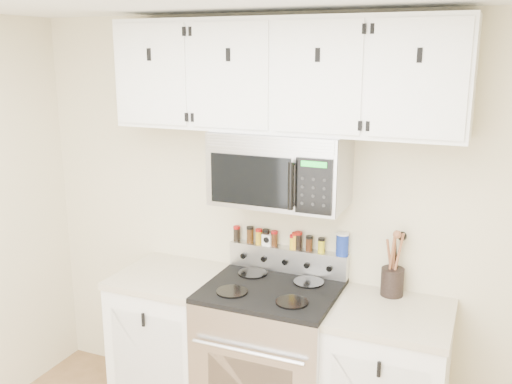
# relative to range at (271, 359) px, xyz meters

# --- Properties ---
(back_wall) EXTENTS (3.50, 0.01, 2.50)m
(back_wall) POSITION_rel_range_xyz_m (0.00, 0.32, 0.76)
(back_wall) COLOR beige
(back_wall) RESTS_ON floor
(range) EXTENTS (0.76, 0.65, 1.10)m
(range) POSITION_rel_range_xyz_m (0.00, 0.00, 0.00)
(range) COLOR #B7B7BA
(range) RESTS_ON floor
(base_cabinet_left) EXTENTS (0.64, 0.62, 0.92)m
(base_cabinet_left) POSITION_rel_range_xyz_m (-0.69, 0.02, -0.03)
(base_cabinet_left) COLOR white
(base_cabinet_left) RESTS_ON floor
(microwave) EXTENTS (0.76, 0.44, 0.42)m
(microwave) POSITION_rel_range_xyz_m (0.00, 0.13, 1.14)
(microwave) COLOR #9E9EA3
(microwave) RESTS_ON back_wall
(upper_cabinets) EXTENTS (2.00, 0.35, 0.62)m
(upper_cabinets) POSITION_rel_range_xyz_m (-0.00, 0.15, 1.66)
(upper_cabinets) COLOR white
(upper_cabinets) RESTS_ON back_wall
(utensil_crock) EXTENTS (0.13, 0.13, 0.38)m
(utensil_crock) POSITION_rel_range_xyz_m (0.65, 0.23, 0.53)
(utensil_crock) COLOR black
(utensil_crock) RESTS_ON base_cabinet_right
(kitchen_timer) EXTENTS (0.07, 0.06, 0.07)m
(kitchen_timer) POSITION_rel_range_xyz_m (-0.13, 0.28, 0.65)
(kitchen_timer) COLOR white
(kitchen_timer) RESTS_ON range
(salt_canister) EXTENTS (0.08, 0.08, 0.14)m
(salt_canister) POSITION_rel_range_xyz_m (0.34, 0.28, 0.68)
(salt_canister) COLOR navy
(salt_canister) RESTS_ON range
(spice_jar_0) EXTENTS (0.04, 0.04, 0.10)m
(spice_jar_0) POSITION_rel_range_xyz_m (-0.35, 0.28, 0.66)
(spice_jar_0) COLOR black
(spice_jar_0) RESTS_ON range
(spice_jar_1) EXTENTS (0.04, 0.04, 0.11)m
(spice_jar_1) POSITION_rel_range_xyz_m (-0.26, 0.28, 0.67)
(spice_jar_1) COLOR #41260F
(spice_jar_1) RESTS_ON range
(spice_jar_2) EXTENTS (0.04, 0.04, 0.10)m
(spice_jar_2) POSITION_rel_range_xyz_m (-0.20, 0.28, 0.66)
(spice_jar_2) COLOR gold
(spice_jar_2) RESTS_ON range
(spice_jar_3) EXTENTS (0.04, 0.04, 0.10)m
(spice_jar_3) POSITION_rel_range_xyz_m (-0.15, 0.28, 0.66)
(spice_jar_3) COLOR black
(spice_jar_3) RESTS_ON range
(spice_jar_4) EXTENTS (0.04, 0.04, 0.10)m
(spice_jar_4) POSITION_rel_range_xyz_m (-0.09, 0.28, 0.66)
(spice_jar_4) COLOR #432310
(spice_jar_4) RESTS_ON range
(spice_jar_5) EXTENTS (0.04, 0.04, 0.09)m
(spice_jar_5) POSITION_rel_range_xyz_m (0.03, 0.28, 0.66)
(spice_jar_5) COLOR yellow
(spice_jar_5) RESTS_ON range
(spice_jar_6) EXTENTS (0.05, 0.05, 0.11)m
(spice_jar_6) POSITION_rel_range_xyz_m (0.05, 0.28, 0.67)
(spice_jar_6) COLOR orange
(spice_jar_6) RESTS_ON range
(spice_jar_7) EXTENTS (0.05, 0.05, 0.11)m
(spice_jar_7) POSITION_rel_range_xyz_m (0.06, 0.28, 0.67)
(spice_jar_7) COLOR black
(spice_jar_7) RESTS_ON range
(spice_jar_8) EXTENTS (0.04, 0.04, 0.09)m
(spice_jar_8) POSITION_rel_range_xyz_m (0.13, 0.28, 0.66)
(spice_jar_8) COLOR #3B1D0E
(spice_jar_8) RESTS_ON range
(spice_jar_9) EXTENTS (0.04, 0.04, 0.09)m
(spice_jar_9) POSITION_rel_range_xyz_m (0.21, 0.28, 0.66)
(spice_jar_9) COLOR yellow
(spice_jar_9) RESTS_ON range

